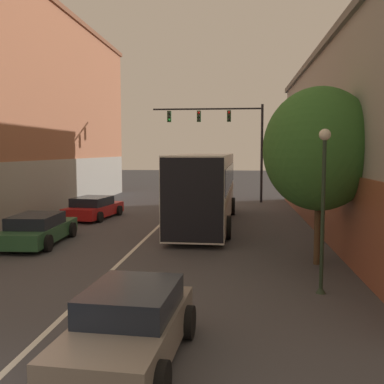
{
  "coord_description": "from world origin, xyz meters",
  "views": [
    {
      "loc": [
        3.87,
        -5.24,
        3.7
      ],
      "look_at": [
        1.77,
        15.19,
        1.81
      ],
      "focal_mm": 42.0,
      "sensor_mm": 36.0,
      "label": 1
    }
  ],
  "objects_px": {
    "bus": "(206,185)",
    "traffic_signal_gantry": "(226,130)",
    "street_lamp": "(323,202)",
    "street_tree_near": "(319,149)",
    "parked_car_left_mid": "(38,229)",
    "parked_car_left_near": "(94,208)",
    "hatchback_foreground": "(129,327)"
  },
  "relations": [
    {
      "from": "bus",
      "to": "street_lamp",
      "type": "distance_m",
      "value": 11.26
    },
    {
      "from": "hatchback_foreground",
      "to": "traffic_signal_gantry",
      "type": "relative_size",
      "value": 0.49
    },
    {
      "from": "hatchback_foreground",
      "to": "parked_car_left_mid",
      "type": "distance_m",
      "value": 11.23
    },
    {
      "from": "hatchback_foreground",
      "to": "street_tree_near",
      "type": "height_order",
      "value": "street_tree_near"
    },
    {
      "from": "hatchback_foreground",
      "to": "street_tree_near",
      "type": "distance_m",
      "value": 9.1
    },
    {
      "from": "parked_car_left_near",
      "to": "bus",
      "type": "bearing_deg",
      "value": -96.05
    },
    {
      "from": "street_tree_near",
      "to": "bus",
      "type": "bearing_deg",
      "value": 119.04
    },
    {
      "from": "street_lamp",
      "to": "parked_car_left_mid",
      "type": "bearing_deg",
      "value": 152.57
    },
    {
      "from": "bus",
      "to": "street_lamp",
      "type": "bearing_deg",
      "value": -159.5
    },
    {
      "from": "hatchback_foreground",
      "to": "parked_car_left_mid",
      "type": "height_order",
      "value": "hatchback_foreground"
    },
    {
      "from": "bus",
      "to": "traffic_signal_gantry",
      "type": "relative_size",
      "value": 1.5
    },
    {
      "from": "traffic_signal_gantry",
      "to": "parked_car_left_mid",
      "type": "bearing_deg",
      "value": -114.31
    },
    {
      "from": "parked_car_left_mid",
      "to": "street_tree_near",
      "type": "height_order",
      "value": "street_tree_near"
    },
    {
      "from": "hatchback_foreground",
      "to": "parked_car_left_near",
      "type": "distance_m",
      "value": 17.39
    },
    {
      "from": "bus",
      "to": "parked_car_left_near",
      "type": "bearing_deg",
      "value": 77.6
    },
    {
      "from": "street_lamp",
      "to": "traffic_signal_gantry",
      "type": "bearing_deg",
      "value": 98.31
    },
    {
      "from": "traffic_signal_gantry",
      "to": "street_tree_near",
      "type": "distance_m",
      "value": 18.15
    },
    {
      "from": "parked_car_left_near",
      "to": "parked_car_left_mid",
      "type": "bearing_deg",
      "value": -173.01
    },
    {
      "from": "street_lamp",
      "to": "street_tree_near",
      "type": "bearing_deg",
      "value": 82.37
    },
    {
      "from": "bus",
      "to": "traffic_signal_gantry",
      "type": "bearing_deg",
      "value": -3.27
    },
    {
      "from": "parked_car_left_near",
      "to": "parked_car_left_mid",
      "type": "relative_size",
      "value": 0.96
    },
    {
      "from": "bus",
      "to": "parked_car_left_mid",
      "type": "distance_m",
      "value": 8.39
    },
    {
      "from": "bus",
      "to": "parked_car_left_mid",
      "type": "xyz_separation_m",
      "value": [
        -6.3,
        -5.37,
        -1.39
      ]
    },
    {
      "from": "street_tree_near",
      "to": "street_lamp",
      "type": "bearing_deg",
      "value": -97.63
    },
    {
      "from": "parked_car_left_near",
      "to": "street_tree_near",
      "type": "xyz_separation_m",
      "value": [
        10.46,
        -9.03,
        3.18
      ]
    },
    {
      "from": "street_lamp",
      "to": "street_tree_near",
      "type": "distance_m",
      "value": 3.37
    },
    {
      "from": "parked_car_left_mid",
      "to": "traffic_signal_gantry",
      "type": "relative_size",
      "value": 0.58
    },
    {
      "from": "bus",
      "to": "street_lamp",
      "type": "relative_size",
      "value": 2.8
    },
    {
      "from": "parked_car_left_mid",
      "to": "street_lamp",
      "type": "bearing_deg",
      "value": -120.15
    },
    {
      "from": "hatchback_foreground",
      "to": "street_lamp",
      "type": "height_order",
      "value": "street_lamp"
    },
    {
      "from": "hatchback_foreground",
      "to": "traffic_signal_gantry",
      "type": "distance_m",
      "value": 25.49
    },
    {
      "from": "parked_car_left_near",
      "to": "street_tree_near",
      "type": "distance_m",
      "value": 14.18
    }
  ]
}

